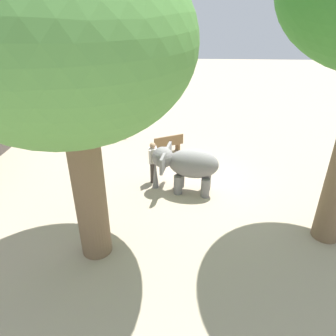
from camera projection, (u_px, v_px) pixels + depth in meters
ground_plane at (197, 184)px, 11.73m from camera, size 60.00×60.00×0.00m
elephant at (186, 165)px, 10.86m from camera, size 1.61×2.42×1.66m
person_handler at (153, 159)px, 11.49m from camera, size 0.48×0.32×1.62m
shade_tree_secondary at (69, 46)px, 6.13m from camera, size 5.62×5.16×7.37m
wooden_bench at (168, 144)px, 13.93m from camera, size 1.00×1.43×0.88m
picnic_table_near at (112, 124)px, 15.88m from camera, size 1.88×1.89×0.78m
feed_bucket at (200, 160)px, 13.16m from camera, size 0.36×0.36×0.32m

